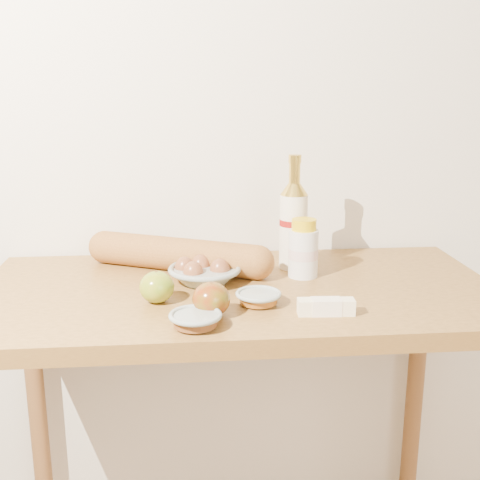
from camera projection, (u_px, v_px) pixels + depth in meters
name	position (u px, v px, depth m)	size (l,w,h in m)	color
back_wall	(228.00, 105.00, 1.61)	(3.50, 0.02, 2.60)	silver
table	(239.00, 336.00, 1.42)	(1.20, 0.60, 0.90)	olive
bourbon_bottle	(293.00, 223.00, 1.51)	(0.08, 0.08, 0.29)	silver
cream_bottle	(303.00, 250.00, 1.45)	(0.07, 0.07, 0.14)	silver
egg_bowl	(204.00, 272.00, 1.42)	(0.21, 0.21, 0.06)	gray
baguette	(178.00, 254.00, 1.51)	(0.49, 0.29, 0.08)	#AA7033
apple_yellowgreen	(157.00, 287.00, 1.29)	(0.09, 0.09, 0.07)	#9F8D1F
apple_redgreen_front	(211.00, 299.00, 1.21)	(0.09, 0.09, 0.07)	#93080C
sugar_bowl	(195.00, 320.00, 1.16)	(0.12, 0.12, 0.03)	gray
syrup_bowl	(258.00, 298.00, 1.28)	(0.13, 0.13, 0.03)	#8F9C96
butter_stick	(326.00, 307.00, 1.22)	(0.12, 0.04, 0.03)	#F8EDC0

